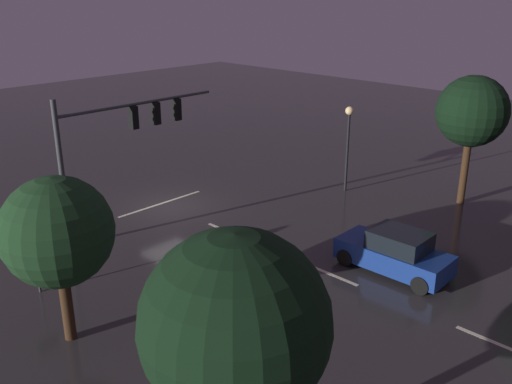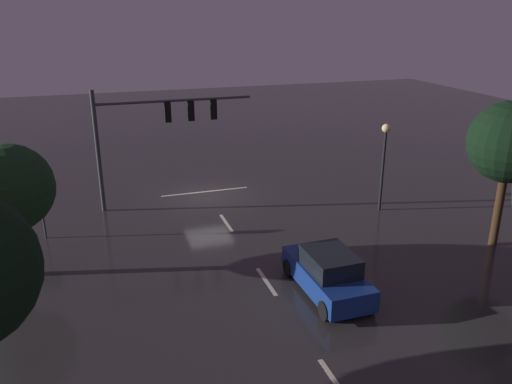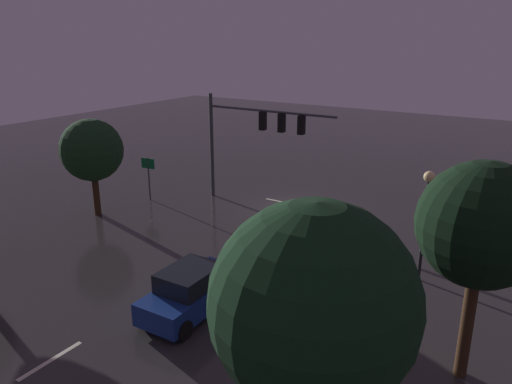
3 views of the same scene
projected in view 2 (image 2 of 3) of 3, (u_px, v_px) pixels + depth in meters
ground_plane at (208, 196)px, 28.69m from camera, size 80.00×80.00×0.00m
traffic_signal_assembly at (156, 123)px, 26.05m from camera, size 8.04×0.47×6.22m
lane_dash_far at (226, 223)px, 25.11m from camera, size 0.16×2.20×0.01m
lane_dash_mid at (266, 281)px, 19.74m from camera, size 0.16×2.20×0.01m
lane_dash_near at (337, 384)px, 14.37m from camera, size 0.16×2.20×0.01m
stop_bar at (205, 192)px, 29.36m from camera, size 5.00×0.16×0.01m
car_approaching at (327, 273)px, 18.72m from camera, size 1.97×4.40×1.70m
street_lamp_left_kerb at (384, 150)px, 25.66m from camera, size 0.44×0.44×4.54m
route_sign at (40, 200)px, 22.83m from camera, size 0.90×0.16×2.60m
tree_left_far at (510, 143)px, 21.24m from camera, size 3.42×3.42×6.39m
tree_right_far at (9, 188)px, 19.04m from camera, size 3.31×3.31×5.28m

